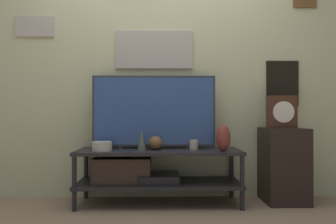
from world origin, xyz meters
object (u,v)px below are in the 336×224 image
Objects in this scene: vase_slim_bronze at (142,140)px; mantel_clock at (282,112)px; vase_round_glass at (155,143)px; television at (154,111)px; vase_wide_bowl at (102,146)px; vase_urn_stoneware at (223,138)px; candle_jar at (194,145)px.

mantel_clock is at bearing 3.26° from vase_slim_bronze.
vase_round_glass is at bearing 23.84° from vase_slim_bronze.
vase_slim_bronze reaches higher than vase_round_glass.
television is 0.32m from vase_slim_bronze.
vase_urn_stoneware is at bearing -2.36° from vase_wide_bowl.
television reaches higher than vase_round_glass.
mantel_clock is (1.28, 0.07, 0.25)m from vase_slim_bronze.
vase_wide_bowl is 1.66m from mantel_clock.
vase_urn_stoneware is 0.28m from candle_jar.
vase_slim_bronze is at bearing -122.06° from television.
vase_wide_bowl is at bearing 177.64° from vase_urn_stoneware.
vase_slim_bronze is 1.31m from mantel_clock.
vase_round_glass is at bearing -179.04° from mantel_clock.
television is 5.97× the size of vase_slim_bronze.
candle_jar is (0.47, 0.06, -0.05)m from vase_slim_bronze.
mantel_clock is (1.16, 0.02, 0.28)m from vase_round_glass.
vase_wide_bowl is 1.93× the size of candle_jar.
vase_urn_stoneware is at bearing -27.34° from candle_jar.
vase_urn_stoneware is at bearing -5.19° from vase_slim_bronze.
vase_urn_stoneware reaches higher than vase_wide_bowl.
vase_urn_stoneware is at bearing -166.31° from mantel_clock.
mantel_clock reaches higher than vase_slim_bronze.
mantel_clock is (0.57, 0.14, 0.23)m from vase_urn_stoneware.
television reaches higher than candle_jar.
candle_jar reaches higher than vase_wide_bowl.
vase_urn_stoneware reaches higher than vase_round_glass.
candle_jar is 0.30× the size of mantel_clock.
mantel_clock is at bearing -4.63° from television.
vase_slim_bronze reaches higher than candle_jar.
vase_slim_bronze is at bearing -172.60° from candle_jar.
television is 0.58m from vase_wide_bowl.
vase_round_glass is 0.42× the size of mantel_clock.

